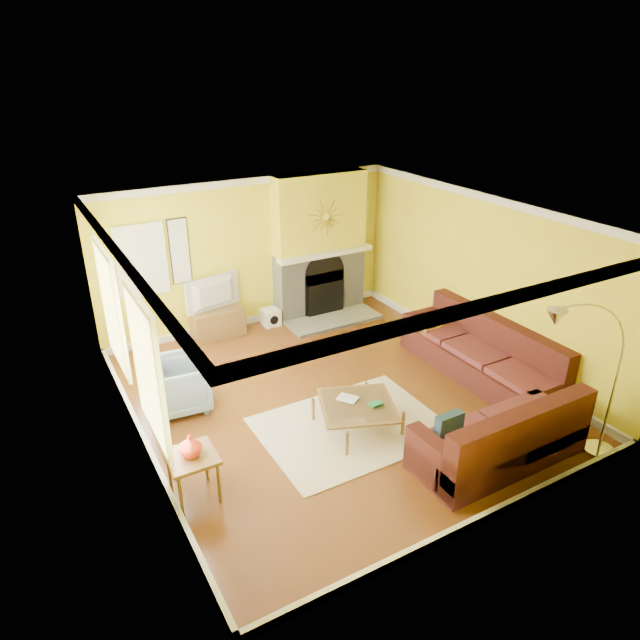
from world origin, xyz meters
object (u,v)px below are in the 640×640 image
sectional_sofa (448,375)px  media_console (218,323)px  side_table (194,477)px  arc_lamp (583,388)px  coffee_table (357,416)px  armchair (178,385)px

sectional_sofa → media_console: size_ratio=3.83×
side_table → arc_lamp: (4.11, -1.73, 0.84)m
coffee_table → sectional_sofa: bearing=-3.8°
sectional_sofa → media_console: 4.24m
sectional_sofa → side_table: sectional_sofa is taller
sectional_sofa → coffee_table: bearing=176.2°
sectional_sofa → coffee_table: (-1.46, 0.10, -0.26)m
sectional_sofa → coffee_table: 1.49m
coffee_table → side_table: (-2.33, -0.23, 0.10)m
armchair → sectional_sofa: bearing=-111.7°
coffee_table → armchair: 2.55m
side_table → sectional_sofa: bearing=2.0°
media_console → arc_lamp: arc_lamp is taller
sectional_sofa → arc_lamp: (0.31, -1.86, 0.68)m
media_console → side_table: bearing=-113.9°
coffee_table → armchair: armchair is taller
media_console → side_table: size_ratio=1.55×
sectional_sofa → armchair: size_ratio=4.25×
side_table → coffee_table: bearing=5.6°
arc_lamp → media_console: bearing=113.5°
media_console → coffee_table: bearing=-79.9°
sectional_sofa → arc_lamp: bearing=-80.5°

